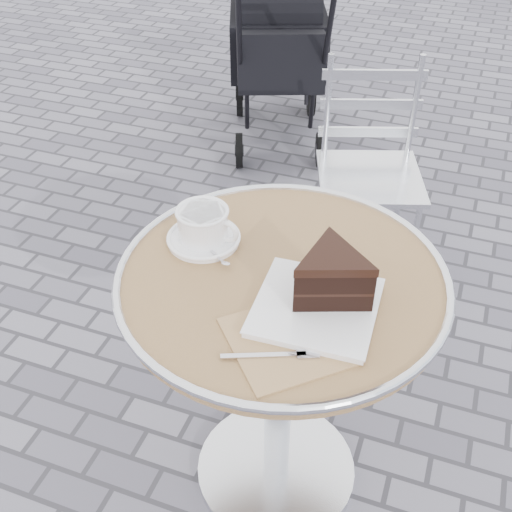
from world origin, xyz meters
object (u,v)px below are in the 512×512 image
(cafe_table, at_px, (281,330))
(bistro_chair, at_px, (370,145))
(baby_stroller, at_px, (278,53))
(cappuccino_set, at_px, (204,228))
(cake_plate_set, at_px, (327,284))

(cafe_table, xyz_separation_m, bistro_chair, (-0.01, 1.05, -0.07))
(cafe_table, height_order, baby_stroller, baby_stroller)
(bistro_chair, distance_m, baby_stroller, 1.08)
(baby_stroller, bearing_deg, bistro_chair, -75.05)
(cappuccino_set, bearing_deg, bistro_chair, 85.21)
(baby_stroller, bearing_deg, cafe_table, -92.40)
(cafe_table, distance_m, baby_stroller, 2.04)
(cake_plate_set, xyz_separation_m, bistro_chair, (-0.12, 1.11, -0.29))
(cappuccino_set, height_order, bistro_chair, cappuccino_set)
(baby_stroller, bearing_deg, cappuccino_set, -97.66)
(cappuccino_set, distance_m, bistro_chair, 1.05)
(cafe_table, distance_m, bistro_chair, 1.05)
(cake_plate_set, xyz_separation_m, baby_stroller, (-0.76, 1.99, -0.36))
(bistro_chair, bearing_deg, cake_plate_set, -102.49)
(cafe_table, bearing_deg, baby_stroller, 108.64)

